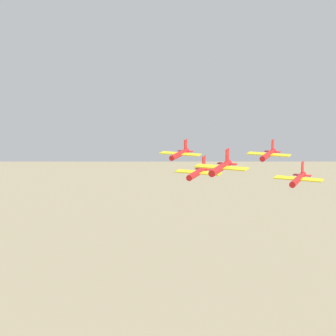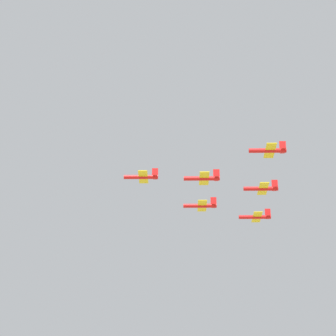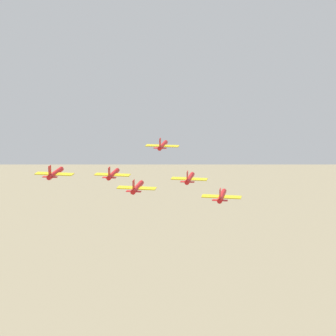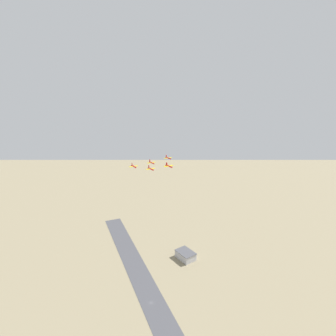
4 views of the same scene
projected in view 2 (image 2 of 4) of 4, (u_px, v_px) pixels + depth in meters
The scene contains 6 objects.
jet_0 at pixel (142, 177), 201.63m from camera, with size 8.75×8.27×2.92m.
jet_1 at pixel (203, 178), 191.61m from camera, with size 8.75×8.27×2.92m.
jet_2 at pixel (201, 206), 207.81m from camera, with size 8.75×8.27×2.92m.
jet_3 at pixel (269, 150), 184.56m from camera, with size 8.75×8.27×2.92m.
jet_4 at pixel (262, 188), 199.94m from camera, with size 8.75×8.27×2.92m.
jet_5 at pixel (256, 217), 215.81m from camera, with size 8.75×8.27×2.92m.
Camera 2 is at (51.64, 176.98, 93.26)m, focal length 85.00 mm.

